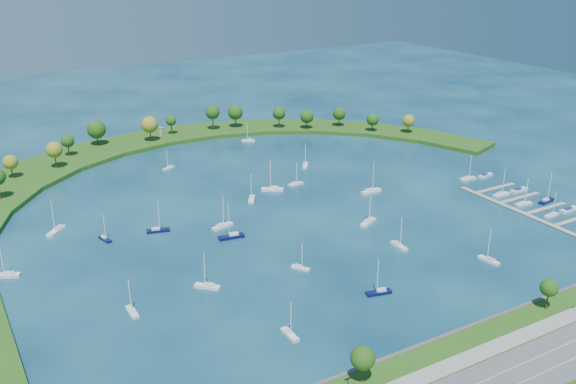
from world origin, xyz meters
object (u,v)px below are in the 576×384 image
moored_boat_6 (207,285)px  moored_boat_18 (249,140)px  moored_boat_13 (489,259)px  moored_boat_9 (399,245)px  moored_boat_4 (105,238)px  moored_boat_7 (371,191)px  moored_boat_2 (368,221)px  moored_boat_15 (158,230)px  docked_boat_5 (569,209)px  docked_boat_11 (485,175)px  moored_boat_11 (273,189)px  moored_boat_16 (305,164)px  moored_boat_20 (252,198)px  moored_boat_19 (296,183)px  dock_system (552,216)px  docked_boat_10 (468,178)px  docked_boat_4 (552,214)px  moored_boat_0 (300,267)px  moored_boat_14 (222,226)px  moored_boat_1 (232,236)px  moored_boat_12 (7,274)px  docked_boat_6 (524,203)px  moored_boat_8 (132,311)px  docked_boat_7 (547,200)px  docked_boat_8 (501,194)px  moored_boat_5 (290,333)px  harbor_tower (161,131)px  moored_boat_10 (379,291)px  docked_boat_9 (519,190)px  moored_boat_17 (56,230)px  moored_boat_3 (168,167)px

moored_boat_6 → moored_boat_18: 157.85m
moored_boat_13 → moored_boat_9: bearing=32.2°
moored_boat_4 → moored_boat_7: moored_boat_7 is taller
moored_boat_2 → moored_boat_15: (-71.41, 33.01, -0.01)m
docked_boat_5 → docked_boat_11: bearing=85.3°
moored_boat_6 → moored_boat_11: bearing=-87.0°
moored_boat_16 → moored_boat_20: bearing=-23.7°
moored_boat_20 → moored_boat_19: bearing=135.8°
dock_system → moored_boat_19: bearing=130.0°
moored_boat_11 → docked_boat_10: bearing=-167.9°
docked_boat_4 → moored_boat_7: bearing=124.2°
moored_boat_0 → moored_boat_13: bearing=32.9°
moored_boat_14 → docked_boat_4: (115.28, -54.82, -0.06)m
moored_boat_1 → docked_boat_11: 128.54m
moored_boat_12 → moored_boat_20: moored_boat_12 is taller
docked_boat_6 → docked_boat_4: bearing=-81.9°
moored_boat_1 → docked_boat_11: (128.53, 1.30, -0.34)m
moored_boat_9 → moored_boat_14: moored_boat_14 is taller
moored_boat_0 → moored_boat_16: (56.16, 87.93, 0.05)m
moored_boat_9 → moored_boat_15: moored_boat_15 is taller
moored_boat_8 → docked_boat_5: 173.63m
moored_boat_11 → moored_boat_12: bearing=45.9°
docked_boat_6 → moored_boat_0: bearing=-171.1°
docked_boat_4 → docked_boat_11: 47.73m
moored_boat_13 → docked_boat_7: bearing=-72.7°
moored_boat_2 → moored_boat_11: (-14.36, 48.86, 0.03)m
docked_boat_8 → moored_boat_5: bearing=-160.6°
harbor_tower → docked_boat_6: 190.68m
moored_boat_11 → moored_boat_20: size_ratio=1.20×
moored_boat_10 → harbor_tower: bearing=-76.5°
moored_boat_11 → docked_boat_9: size_ratio=1.53×
moored_boat_1 → docked_boat_9: (126.62, -19.51, -0.29)m
moored_boat_8 → moored_boat_0: bearing=-91.6°
moored_boat_15 → docked_boat_7: (147.78, -52.45, 0.00)m
moored_boat_5 → moored_boat_12: bearing=-140.3°
moored_boat_2 → moored_boat_4: 96.99m
moored_boat_20 → docked_boat_4: 118.93m
moored_boat_17 → docked_boat_5: moored_boat_17 is taller
docked_boat_6 → docked_boat_11: docked_boat_6 is taller
moored_boat_13 → moored_boat_16: moored_boat_13 is taller
docked_boat_6 → docked_boat_7: size_ratio=0.88×
moored_boat_16 → moored_boat_17: bearing=-46.6°
docked_boat_10 → moored_boat_9: bearing=-144.0°
moored_boat_18 → docked_boat_5: bearing=151.9°
docked_boat_10 → moored_boat_3: bearing=151.3°
moored_boat_2 → docked_boat_10: moored_boat_2 is taller
moored_boat_20 → docked_boat_9: bearing=96.4°
moored_boat_6 → moored_boat_14: (22.86, 38.78, 0.03)m
moored_boat_0 → moored_boat_17: bearing=-169.7°
moored_boat_5 → docked_boat_4: bearing=98.5°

